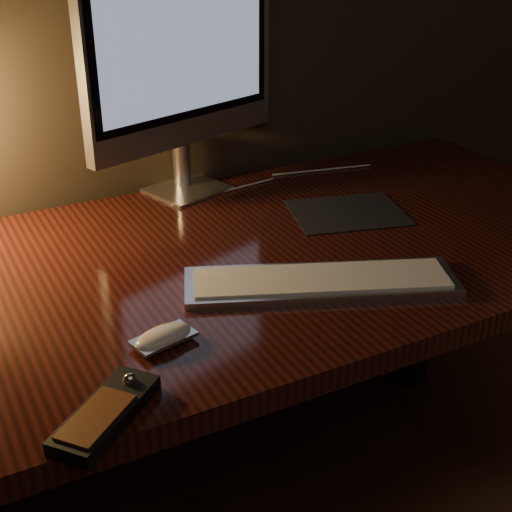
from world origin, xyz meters
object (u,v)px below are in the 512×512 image
monitor (182,54)px  media_remote (106,413)px  desk (222,299)px  mouse (164,339)px  keyboard (321,281)px

monitor → media_remote: size_ratio=3.02×
monitor → media_remote: (-0.39, -0.66, -0.29)m
desk → media_remote: size_ratio=9.63×
desk → mouse: (-0.22, -0.28, 0.14)m
desk → monitor: size_ratio=3.19×
mouse → media_remote: 0.18m
desk → monitor: 0.50m
monitor → keyboard: 0.58m
monitor → keyboard: bearing=-104.4°
mouse → media_remote: bearing=-147.9°
mouse → media_remote: media_remote is taller
keyboard → media_remote: (-0.42, -0.17, 0.00)m
keyboard → monitor: bearing=115.9°
desk → keyboard: (0.07, -0.24, 0.14)m
monitor → mouse: monitor is taller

